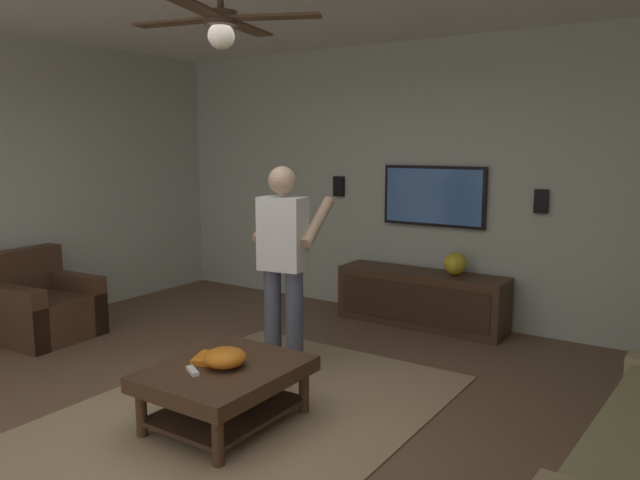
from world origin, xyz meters
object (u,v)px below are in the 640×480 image
object	(u,v)px
book	(208,358)
ceiling_fan	(222,24)
bowl	(225,358)
tv	(434,196)
remote_white	(192,371)
person_standing	(284,255)
armchair	(42,308)
coffee_table	(226,382)
vase_round	(455,264)
wall_speaker_right	(339,186)
wall_speaker_left	(541,201)
media_console	(421,298)

from	to	relation	value
book	ceiling_fan	size ratio (longest dim) A/B	0.19
bowl	tv	bearing A→B (deg)	-2.02
bowl	remote_white	xyz separation A→B (m)	(-0.19, 0.10, -0.05)
tv	remote_white	world-z (taller)	tv
bowl	person_standing	bearing A→B (deg)	16.75
armchair	tv	distance (m)	3.95
bowl	coffee_table	bearing A→B (deg)	44.50
coffee_table	person_standing	xyz separation A→B (m)	(1.03, 0.30, 0.64)
armchair	vase_round	distance (m)	3.96
armchair	wall_speaker_right	xyz separation A→B (m)	(2.60, -1.67, 1.07)
book	wall_speaker_right	bearing A→B (deg)	174.00
person_standing	ceiling_fan	xyz separation A→B (m)	(-0.98, -0.30, 1.58)
person_standing	tv	bearing A→B (deg)	-20.13
wall_speaker_left	coffee_table	bearing A→B (deg)	158.74
tv	vase_round	distance (m)	0.74
tv	ceiling_fan	bearing A→B (deg)	-2.39
tv	vase_round	world-z (taller)	tv
vase_round	wall_speaker_left	bearing A→B (deg)	-73.52
tv	coffee_table	bearing A→B (deg)	-2.22
tv	bowl	world-z (taller)	tv
vase_round	wall_speaker_left	xyz separation A→B (m)	(0.21, -0.72, 0.63)
coffee_table	tv	distance (m)	3.16
remote_white	book	xyz separation A→B (m)	(0.21, 0.07, 0.01)
ceiling_fan	person_standing	bearing A→B (deg)	16.84
media_console	ceiling_fan	size ratio (longest dim) A/B	1.43
armchair	bowl	bearing A→B (deg)	-12.56
ceiling_fan	book	bearing A→B (deg)	104.79
remote_white	person_standing	bearing A→B (deg)	-50.94
armchair	tv	bearing A→B (deg)	38.82
book	wall_speaker_right	world-z (taller)	wall_speaker_right
coffee_table	wall_speaker_right	xyz separation A→B (m)	(3.01, 1.02, 1.05)
coffee_table	media_console	xyz separation A→B (m)	(2.75, -0.12, -0.02)
media_console	person_standing	world-z (taller)	person_standing
media_console	book	xyz separation A→B (m)	(-2.74, 0.27, 0.14)
armchair	coffee_table	size ratio (longest dim) A/B	0.86
armchair	bowl	distance (m)	2.74
bowl	vase_round	bearing A→B (deg)	-8.85
armchair	bowl	size ratio (longest dim) A/B	3.15
book	ceiling_fan	distance (m)	2.10
wall_speaker_left	wall_speaker_right	size ratio (longest dim) A/B	1.00
armchair	wall_speaker_left	bearing A→B (deg)	30.13
tv	ceiling_fan	size ratio (longest dim) A/B	0.91
ceiling_fan	bowl	bearing A→B (deg)	-164.64
tv	bowl	bearing A→B (deg)	-2.02
coffee_table	vase_round	bearing A→B (deg)	-9.08
bowl	media_console	bearing A→B (deg)	-2.20
media_console	ceiling_fan	distance (m)	3.51
tv	book	distance (m)	3.12
armchair	wall_speaker_left	world-z (taller)	wall_speaker_left
coffee_table	wall_speaker_left	size ratio (longest dim) A/B	4.55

